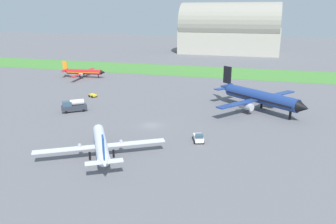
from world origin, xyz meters
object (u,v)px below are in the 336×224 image
Objects in this scene: fuel_truck_near_gate at (74,106)px; airplane_midfield_jet at (259,97)px; airplane_taxiing_turboprop at (83,72)px; airplane_foreground_turboprop at (101,144)px; pushback_tug_midfield at (199,138)px; baggage_cart_by_runway at (93,95)px.

airplane_midfield_jet is at bearing 158.69° from fuel_truck_near_gate.
airplane_taxiing_turboprop is 0.87× the size of airplane_midfield_jet.
airplane_foreground_turboprop reaches higher than pushback_tug_midfield.
pushback_tug_midfield is at bearing 172.75° from baggage_cart_by_runway.
pushback_tug_midfield is at bearing -50.74° from airplane_taxiing_turboprop.
airplane_foreground_turboprop reaches higher than baggage_cart_by_runway.
airplane_taxiing_turboprop is 48.78m from fuel_truck_near_gate.
airplane_taxiing_turboprop is 75.34m from airplane_midfield_jet.
airplane_midfield_jet is 47.45m from airplane_foreground_turboprop.
airplane_midfield_jet is 1.19× the size of airplane_foreground_turboprop.
baggage_cart_by_runway is at bearing -0.39° from airplane_foreground_turboprop.
fuel_truck_near_gate reaches higher than pushback_tug_midfield.
airplane_taxiing_turboprop is 80.72m from pushback_tug_midfield.
baggage_cart_by_runway is at bearing -118.10° from fuel_truck_near_gate.
airplane_taxiing_turboprop reaches higher than fuel_truck_near_gate.
airplane_midfield_jet is 8.67× the size of baggage_cart_by_runway.
airplane_foreground_turboprop is 5.32× the size of pushback_tug_midfield.
airplane_taxiing_turboprop is at bearing 1.47° from airplane_foreground_turboprop.
airplane_midfield_jet is (69.56, -28.89, 1.38)m from airplane_taxiing_turboprop.
airplane_taxiing_turboprop is 80.33m from airplane_foreground_turboprop.
airplane_midfield_jet is 50.42m from baggage_cart_by_runway.
pushback_tug_midfield is (15.72, 12.38, -1.70)m from airplane_foreground_turboprop.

